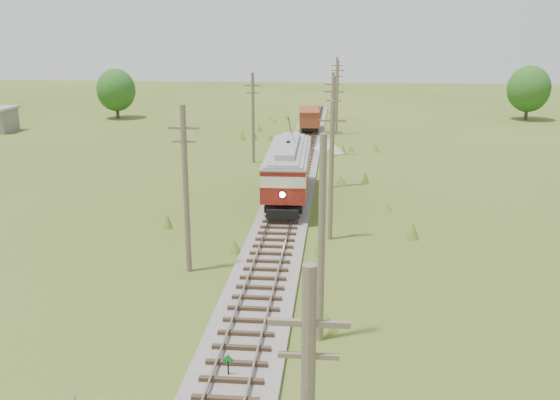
# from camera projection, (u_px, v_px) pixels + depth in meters

# --- Properties ---
(railbed_main) EXTENTS (3.60, 96.00, 0.57)m
(railbed_main) POSITION_uv_depth(u_px,v_px,m) (295.00, 176.00, 54.44)
(railbed_main) COLOR #605B54
(railbed_main) RESTS_ON ground
(switch_marker) EXTENTS (0.45, 0.06, 1.08)m
(switch_marker) POSITION_uv_depth(u_px,v_px,m) (228.00, 365.00, 23.18)
(switch_marker) COLOR black
(switch_marker) RESTS_ON ground
(streetcar) EXTENTS (3.32, 13.11, 5.96)m
(streetcar) POSITION_uv_depth(u_px,v_px,m) (288.00, 166.00, 46.46)
(streetcar) COLOR black
(streetcar) RESTS_ON ground
(gondola) EXTENTS (2.81, 7.38, 2.41)m
(gondola) POSITION_uv_depth(u_px,v_px,m) (309.00, 118.00, 77.14)
(gondola) COLOR black
(gondola) RESTS_ON ground
(gravel_pile) EXTENTS (3.68, 3.90, 1.34)m
(gravel_pile) POSITION_uv_depth(u_px,v_px,m) (328.00, 145.00, 66.16)
(gravel_pile) COLOR gray
(gravel_pile) RESTS_ON ground
(utility_pole_r_1) EXTENTS (0.30, 0.30, 8.80)m
(utility_pole_r_1) POSITION_uv_depth(u_px,v_px,m) (322.00, 241.00, 25.22)
(utility_pole_r_1) COLOR brown
(utility_pole_r_1) RESTS_ON ground
(utility_pole_r_2) EXTENTS (1.60, 0.30, 8.60)m
(utility_pole_r_2) POSITION_uv_depth(u_px,v_px,m) (331.00, 170.00, 37.66)
(utility_pole_r_2) COLOR brown
(utility_pole_r_2) RESTS_ON ground
(utility_pole_r_3) EXTENTS (1.60, 0.30, 9.00)m
(utility_pole_r_3) POSITION_uv_depth(u_px,v_px,m) (333.00, 131.00, 50.08)
(utility_pole_r_3) COLOR brown
(utility_pole_r_3) RESTS_ON ground
(utility_pole_r_4) EXTENTS (1.60, 0.30, 8.40)m
(utility_pole_r_4) POSITION_uv_depth(u_px,v_px,m) (332.00, 113.00, 62.64)
(utility_pole_r_4) COLOR brown
(utility_pole_r_4) RESTS_ON ground
(utility_pole_r_5) EXTENTS (1.60, 0.30, 8.90)m
(utility_pole_r_5) POSITION_uv_depth(u_px,v_px,m) (337.00, 97.00, 75.00)
(utility_pole_r_5) COLOR brown
(utility_pole_r_5) RESTS_ON ground
(utility_pole_r_6) EXTENTS (1.60, 0.30, 8.70)m
(utility_pole_r_6) POSITION_uv_depth(u_px,v_px,m) (336.00, 87.00, 87.51)
(utility_pole_r_6) COLOR brown
(utility_pole_r_6) RESTS_ON ground
(utility_pole_l_a) EXTENTS (1.60, 0.30, 9.00)m
(utility_pole_l_a) POSITION_uv_depth(u_px,v_px,m) (186.00, 188.00, 32.53)
(utility_pole_l_a) COLOR brown
(utility_pole_l_a) RESTS_ON ground
(utility_pole_l_b) EXTENTS (1.60, 0.30, 8.60)m
(utility_pole_l_b) POSITION_uv_depth(u_px,v_px,m) (253.00, 117.00, 59.46)
(utility_pole_l_b) COLOR brown
(utility_pole_l_b) RESTS_ON ground
(tree_mid_a) EXTENTS (5.46, 5.46, 7.03)m
(tree_mid_a) POSITION_uv_depth(u_px,v_px,m) (116.00, 90.00, 88.55)
(tree_mid_a) COLOR #38281C
(tree_mid_a) RESTS_ON ground
(tree_mid_b) EXTENTS (5.88, 5.88, 7.57)m
(tree_mid_b) POSITION_uv_depth(u_px,v_px,m) (529.00, 89.00, 87.03)
(tree_mid_b) COLOR #38281C
(tree_mid_b) RESTS_ON ground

